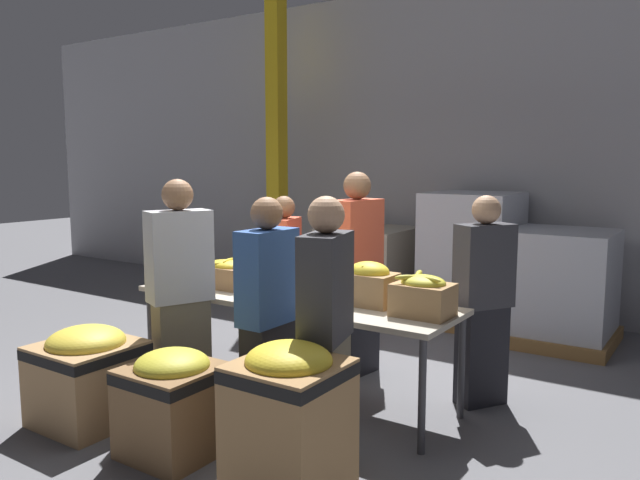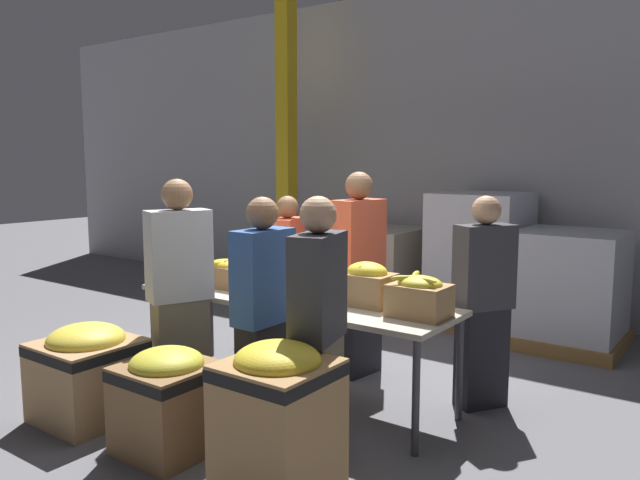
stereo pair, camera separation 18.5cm
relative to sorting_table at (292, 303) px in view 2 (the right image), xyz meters
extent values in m
plane|color=slate|center=(0.00, 0.00, -0.75)|extent=(30.00, 30.00, 0.00)
cube|color=#A8A8AD|center=(0.00, 3.57, 1.25)|extent=(16.00, 0.08, 4.00)
cube|color=#B2A893|center=(0.00, 0.00, 0.03)|extent=(2.65, 0.80, 0.04)
cylinder|color=#38383D|center=(-1.26, -0.34, -0.37)|extent=(0.05, 0.05, 0.77)
cylinder|color=#38383D|center=(1.26, -0.34, -0.37)|extent=(0.05, 0.05, 0.77)
cylinder|color=#38383D|center=(-1.26, 0.34, -0.37)|extent=(0.05, 0.05, 0.77)
cylinder|color=#38383D|center=(1.26, 0.34, -0.37)|extent=(0.05, 0.05, 0.77)
cube|color=olive|center=(-1.13, -0.08, 0.14)|extent=(0.39, 0.32, 0.17)
ellipsoid|color=gold|center=(-1.13, -0.08, 0.23)|extent=(0.32, 0.29, 0.07)
ellipsoid|color=gold|center=(-1.15, -0.06, 0.26)|extent=(0.16, 0.17, 0.04)
ellipsoid|color=gold|center=(-1.07, -0.06, 0.24)|extent=(0.16, 0.06, 0.03)
ellipsoid|color=gold|center=(-1.13, -0.05, 0.24)|extent=(0.05, 0.15, 0.04)
cube|color=olive|center=(-0.66, -0.03, 0.14)|extent=(0.39, 0.26, 0.18)
ellipsoid|color=gold|center=(-0.66, -0.03, 0.24)|extent=(0.36, 0.23, 0.10)
ellipsoid|color=gold|center=(-0.64, -0.01, 0.28)|extent=(0.08, 0.20, 0.05)
ellipsoid|color=gold|center=(-0.65, -0.09, 0.27)|extent=(0.16, 0.15, 0.04)
cube|color=#A37A4C|center=(-0.20, 0.05, 0.15)|extent=(0.39, 0.26, 0.20)
ellipsoid|color=yellow|center=(-0.20, 0.05, 0.26)|extent=(0.34, 0.23, 0.11)
ellipsoid|color=yellow|center=(-0.13, 0.07, 0.30)|extent=(0.17, 0.08, 0.05)
ellipsoid|color=yellow|center=(-0.28, 0.04, 0.31)|extent=(0.20, 0.08, 0.05)
cube|color=olive|center=(0.24, -0.01, 0.15)|extent=(0.39, 0.33, 0.19)
ellipsoid|color=gold|center=(0.24, -0.01, 0.25)|extent=(0.33, 0.27, 0.10)
ellipsoid|color=gold|center=(0.28, 0.04, 0.27)|extent=(0.15, 0.13, 0.05)
ellipsoid|color=gold|center=(0.34, -0.05, 0.29)|extent=(0.16, 0.11, 0.04)
ellipsoid|color=gold|center=(0.21, 0.04, 0.27)|extent=(0.20, 0.11, 0.05)
cube|color=#A37A4C|center=(0.63, 0.09, 0.17)|extent=(0.39, 0.28, 0.24)
ellipsoid|color=yellow|center=(0.63, 0.09, 0.30)|extent=(0.31, 0.25, 0.15)
ellipsoid|color=yellow|center=(0.65, 0.16, 0.33)|extent=(0.16, 0.08, 0.05)
ellipsoid|color=yellow|center=(0.62, 0.10, 0.35)|extent=(0.04, 0.20, 0.04)
cube|color=#A37A4C|center=(1.10, 0.01, 0.17)|extent=(0.39, 0.30, 0.22)
ellipsoid|color=gold|center=(1.10, 0.01, 0.29)|extent=(0.31, 0.26, 0.11)
ellipsoid|color=gold|center=(1.17, -0.04, 0.32)|extent=(0.17, 0.08, 0.04)
ellipsoid|color=gold|center=(1.09, 0.07, 0.31)|extent=(0.17, 0.15, 0.04)
ellipsoid|color=gold|center=(1.01, -0.06, 0.32)|extent=(0.17, 0.15, 0.05)
ellipsoid|color=gold|center=(1.03, 0.09, 0.33)|extent=(0.10, 0.20, 0.05)
cube|color=black|center=(1.29, 0.68, -0.37)|extent=(0.37, 0.42, 0.76)
cube|color=#333338|center=(1.29, 0.68, 0.32)|extent=(0.42, 0.48, 0.63)
sphere|color=tan|center=(1.29, 0.68, 0.75)|extent=(0.22, 0.22, 0.22)
cube|color=#6B604C|center=(-0.58, -0.63, -0.34)|extent=(0.35, 0.45, 0.82)
cube|color=#B2B2B7|center=(-0.58, -0.63, 0.41)|extent=(0.40, 0.52, 0.68)
sphere|color=#896042|center=(-0.58, -0.63, 0.86)|extent=(0.23, 0.23, 0.23)
cube|color=black|center=(0.14, 0.75, -0.33)|extent=(0.27, 0.43, 0.84)
cube|color=#EA5B3D|center=(0.14, 0.75, 0.43)|extent=(0.30, 0.50, 0.69)
sphere|color=#896042|center=(0.14, 0.75, 0.90)|extent=(0.24, 0.24, 0.24)
cube|color=black|center=(0.25, -0.63, -0.37)|extent=(0.21, 0.37, 0.77)
cube|color=#2D5199|center=(0.25, -0.63, 0.34)|extent=(0.22, 0.44, 0.64)
sphere|color=#896042|center=(0.25, -0.63, 0.76)|extent=(0.22, 0.22, 0.22)
cube|color=black|center=(-0.63, 0.73, -0.39)|extent=(0.29, 0.39, 0.73)
cube|color=#EA5B3D|center=(-0.63, 0.73, 0.28)|extent=(0.32, 0.45, 0.60)
sphere|color=#896042|center=(-0.63, 0.73, 0.68)|extent=(0.21, 0.21, 0.21)
cube|color=#6B604C|center=(0.82, -0.78, -0.36)|extent=(0.30, 0.42, 0.79)
cube|color=#333338|center=(0.82, -0.78, 0.36)|extent=(0.33, 0.49, 0.65)
sphere|color=tan|center=(0.82, -0.78, 0.79)|extent=(0.22, 0.22, 0.22)
cube|color=tan|center=(-0.92, -1.22, -0.46)|extent=(0.64, 0.64, 0.58)
cube|color=black|center=(-0.92, -1.22, -0.23)|extent=(0.65, 0.65, 0.07)
ellipsoid|color=yellow|center=(-0.92, -1.22, -0.16)|extent=(0.55, 0.55, 0.23)
cube|color=olive|center=(-0.05, -1.22, -0.47)|extent=(0.56, 0.56, 0.58)
cube|color=black|center=(-0.05, -1.22, -0.23)|extent=(0.56, 0.56, 0.07)
ellipsoid|color=gold|center=(-0.05, -1.22, -0.17)|extent=(0.47, 0.47, 0.19)
cube|color=#A37A4C|center=(0.87, -1.22, -0.37)|extent=(0.57, 0.57, 0.78)
cube|color=black|center=(0.87, -1.22, -0.03)|extent=(0.57, 0.57, 0.07)
ellipsoid|color=yellow|center=(0.87, -1.22, 0.03)|extent=(0.48, 0.48, 0.20)
cube|color=gold|center=(-2.30, 2.78, 1.25)|extent=(0.21, 0.21, 4.00)
cube|color=olive|center=(-0.88, 2.79, -0.69)|extent=(1.11, 1.11, 0.13)
cube|color=#A39984|center=(-0.88, 2.79, -0.17)|extent=(1.02, 1.02, 0.91)
cube|color=olive|center=(1.40, 2.69, -0.69)|extent=(1.09, 1.09, 0.13)
cube|color=#B2B7C1|center=(1.40, 2.69, -0.11)|extent=(1.00, 1.00, 1.03)
cube|color=olive|center=(0.38, 2.91, -0.69)|extent=(1.04, 1.04, 0.13)
cube|color=silver|center=(0.38, 2.91, 0.06)|extent=(0.96, 0.96, 1.37)
camera|label=1|loc=(2.83, -3.84, 1.12)|focal=35.00mm
camera|label=2|loc=(2.99, -3.74, 1.12)|focal=35.00mm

